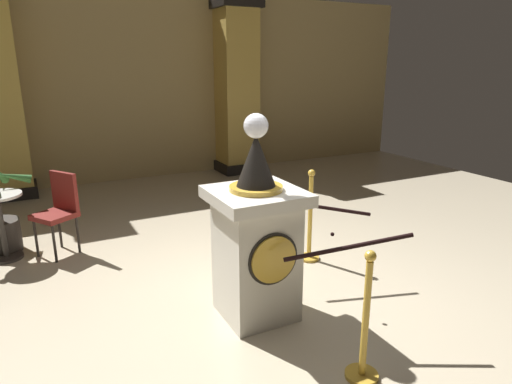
# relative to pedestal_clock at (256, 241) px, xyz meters

# --- Properties ---
(ground_plane) EXTENTS (12.44, 12.44, 0.00)m
(ground_plane) POSITION_rel_pedestal_clock_xyz_m (0.13, 0.25, -0.70)
(ground_plane) COLOR beige
(back_wall) EXTENTS (12.44, 0.16, 3.45)m
(back_wall) POSITION_rel_pedestal_clock_xyz_m (0.13, 5.54, 1.02)
(back_wall) COLOR tan
(back_wall) RESTS_ON ground_plane
(pedestal_clock) EXTENTS (0.75, 0.75, 1.79)m
(pedestal_clock) POSITION_rel_pedestal_clock_xyz_m (0.00, 0.00, 0.00)
(pedestal_clock) COLOR beige
(pedestal_clock) RESTS_ON ground_plane
(stanchion_near) EXTENTS (0.24, 0.24, 0.98)m
(stanchion_near) POSITION_rel_pedestal_clock_xyz_m (0.29, -1.10, -0.36)
(stanchion_near) COLOR gold
(stanchion_near) RESTS_ON ground_plane
(stanchion_far) EXTENTS (0.24, 0.24, 1.06)m
(stanchion_far) POSITION_rel_pedestal_clock_xyz_m (1.07, 0.77, -0.33)
(stanchion_far) COLOR gold
(stanchion_far) RESTS_ON ground_plane
(velvet_rope) EXTENTS (1.35, 1.37, 0.22)m
(velvet_rope) POSITION_rel_pedestal_clock_xyz_m (0.68, -0.17, 0.08)
(velvet_rope) COLOR black
(column_left) EXTENTS (0.72, 0.72, 3.31)m
(column_left) POSITION_rel_pedestal_clock_xyz_m (-1.94, 5.15, 0.94)
(column_left) COLOR black
(column_left) RESTS_ON ground_plane
(column_right) EXTENTS (0.84, 0.84, 3.31)m
(column_right) POSITION_rel_pedestal_clock_xyz_m (2.19, 5.15, 0.94)
(column_right) COLOR black
(column_right) RESTS_ON ground_plane
(cafe_table) EXTENTS (0.51, 0.51, 0.77)m
(cafe_table) POSITION_rel_pedestal_clock_xyz_m (-2.03, 2.36, -0.22)
(cafe_table) COLOR #332D28
(cafe_table) RESTS_ON ground_plane
(cafe_chair_red) EXTENTS (0.55, 0.55, 0.96)m
(cafe_chair_red) POSITION_rel_pedestal_clock_xyz_m (-1.41, 2.25, -0.13)
(cafe_chair_red) COLOR black
(cafe_chair_red) RESTS_ON ground_plane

